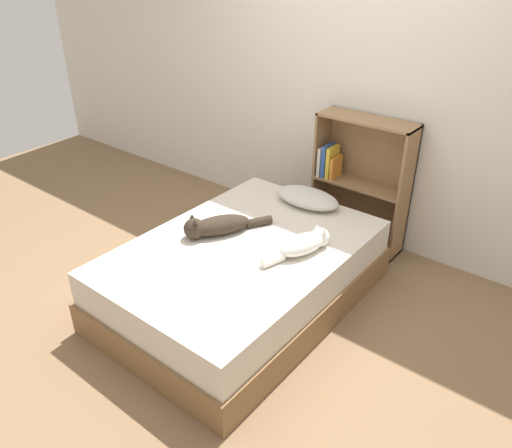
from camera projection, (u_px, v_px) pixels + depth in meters
ground_plane at (244, 301)px, 3.57m from camera, size 8.00×8.00×0.00m
wall_back at (355, 87)px, 3.90m from camera, size 8.00×0.06×2.50m
bed at (243, 274)px, 3.46m from camera, size 1.31×1.90×0.47m
pillow at (307, 198)px, 3.83m from camera, size 0.52×0.30×0.11m
cat_light at (305, 244)px, 3.24m from camera, size 0.26×0.52×0.15m
cat_dark at (216, 226)px, 3.44m from camera, size 0.40×0.58×0.17m
bookshelf at (360, 180)px, 4.05m from camera, size 0.77×0.26×1.08m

